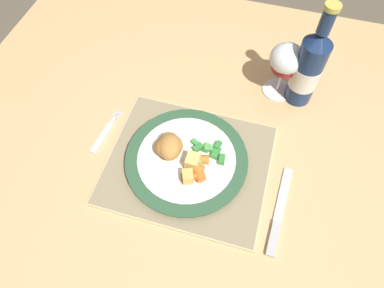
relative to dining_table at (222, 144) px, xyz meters
name	(u,v)px	position (x,y,z in m)	size (l,w,h in m)	color
ground_plane	(211,227)	(0.00, 0.00, -0.66)	(6.00, 6.00, 0.00)	brown
dining_table	(222,144)	(0.00, 0.00, 0.00)	(1.33, 0.96, 0.74)	tan
placemat	(188,164)	(-0.05, -0.13, 0.09)	(0.35, 0.30, 0.01)	#CCB789
dinner_plate	(187,160)	(-0.06, -0.12, 0.10)	(0.26, 0.26, 0.02)	white
breaded_croquettes	(169,146)	(-0.10, -0.12, 0.13)	(0.08, 0.08, 0.04)	#B77F3D
green_beans_pile	(209,152)	(-0.02, -0.10, 0.12)	(0.08, 0.08, 0.02)	green
glazed_carrots	(197,169)	(-0.03, -0.15, 0.12)	(0.05, 0.07, 0.02)	orange
fork	(104,134)	(-0.26, -0.10, 0.09)	(0.03, 0.13, 0.01)	silver
table_knife	(278,218)	(0.15, -0.19, 0.09)	(0.03, 0.20, 0.01)	silver
wine_glass	(286,61)	(0.10, 0.14, 0.19)	(0.08, 0.08, 0.14)	silver
bottle	(308,68)	(0.15, 0.13, 0.19)	(0.07, 0.07, 0.26)	navy
roast_potatoes	(191,166)	(-0.04, -0.15, 0.12)	(0.03, 0.07, 0.03)	#DBB256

